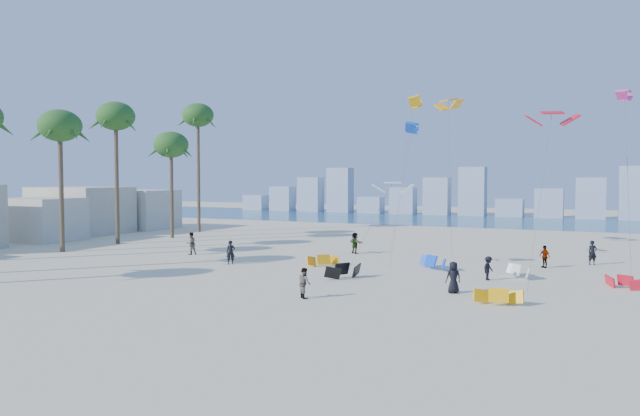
% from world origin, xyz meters
% --- Properties ---
extents(ground, '(220.00, 220.00, 0.00)m').
position_xyz_m(ground, '(0.00, 0.00, 0.00)').
color(ground, beige).
rests_on(ground, ground).
extents(ocean, '(220.00, 220.00, 0.00)m').
position_xyz_m(ocean, '(0.00, 72.00, 0.01)').
color(ocean, navy).
rests_on(ocean, ground).
extents(kitesurfer_near, '(0.80, 0.75, 1.84)m').
position_xyz_m(kitesurfer_near, '(-4.49, 15.81, 0.92)').
color(kitesurfer_near, black).
rests_on(kitesurfer_near, ground).
extents(kitesurfer_mid, '(1.04, 1.03, 1.70)m').
position_xyz_m(kitesurfer_mid, '(6.36, 6.70, 0.85)').
color(kitesurfer_mid, gray).
rests_on(kitesurfer_mid, ground).
extents(kitesurfers_far, '(32.57, 16.50, 1.92)m').
position_xyz_m(kitesurfers_far, '(6.35, 20.84, 0.90)').
color(kitesurfers_far, black).
rests_on(kitesurfers_far, ground).
extents(grounded_kites, '(22.80, 12.77, 0.93)m').
position_xyz_m(grounded_kites, '(11.41, 16.12, 0.42)').
color(grounded_kites, '#FFA10D').
rests_on(grounded_kites, ground).
extents(flying_kites, '(26.61, 22.51, 14.70)m').
position_xyz_m(flying_kites, '(14.03, 24.12, 10.84)').
color(flying_kites, white).
rests_on(flying_kites, ground).
extents(palm_row, '(7.65, 44.80, 15.59)m').
position_xyz_m(palm_row, '(-21.93, 16.17, 11.68)').
color(palm_row, brown).
rests_on(palm_row, ground).
extents(beachfront_buildings, '(11.50, 43.00, 6.00)m').
position_xyz_m(beachfront_buildings, '(-33.69, 20.82, 2.67)').
color(beachfront_buildings, beige).
rests_on(beachfront_buildings, ground).
extents(distant_skyline, '(85.00, 3.00, 8.40)m').
position_xyz_m(distant_skyline, '(-1.19, 82.00, 3.09)').
color(distant_skyline, '#9EADBF').
rests_on(distant_skyline, ground).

